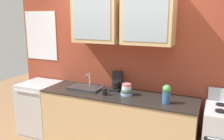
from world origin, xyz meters
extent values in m
cube|color=#993D28|center=(0.00, 0.38, 1.41)|extent=(4.02, 0.10, 2.82)
cube|color=tan|center=(-0.40, 0.16, 2.04)|extent=(0.72, 0.35, 0.79)
cube|color=#9EADB7|center=(-0.40, -0.02, 2.04)|extent=(0.61, 0.01, 0.67)
cube|color=tan|center=(0.40, 0.16, 2.04)|extent=(0.72, 0.35, 0.79)
cube|color=#9EADB7|center=(0.40, -0.02, 2.04)|extent=(0.61, 0.01, 0.67)
cube|color=white|center=(-1.64, 0.33, 1.70)|extent=(0.67, 0.01, 0.86)
cube|color=tan|center=(0.00, 0.00, 0.45)|extent=(2.32, 0.65, 0.89)
cube|color=black|center=(0.00, 0.00, 0.90)|extent=(2.35, 0.67, 0.02)
cylinder|color=black|center=(1.41, -0.12, 0.92)|extent=(0.13, 0.13, 0.02)
cylinder|color=black|center=(1.41, 0.12, 0.92)|extent=(0.11, 0.11, 0.02)
cube|color=#2D2D30|center=(-0.56, 0.04, 0.93)|extent=(0.52, 0.33, 0.03)
cylinder|color=silver|center=(-0.56, 0.17, 1.04)|extent=(0.02, 0.02, 0.19)
cylinder|color=silver|center=(-0.56, 0.11, 1.13)|extent=(0.02, 0.12, 0.02)
cylinder|color=#8CB7E0|center=(0.15, 0.01, 0.93)|extent=(0.17, 0.17, 0.04)
cylinder|color=#4C4C54|center=(0.15, 0.01, 0.96)|extent=(0.16, 0.16, 0.04)
cylinder|color=#669972|center=(0.15, 0.01, 0.99)|extent=(0.15, 0.15, 0.04)
cylinder|color=white|center=(0.15, 0.01, 1.02)|extent=(0.14, 0.14, 0.05)
cylinder|color=#D87F84|center=(0.15, 0.01, 1.06)|extent=(0.13, 0.13, 0.05)
cylinder|color=#33598C|center=(0.75, -0.09, 0.99)|extent=(0.11, 0.11, 0.15)
sphere|color=#4C994C|center=(0.75, -0.09, 1.11)|extent=(0.11, 0.11, 0.11)
cylinder|color=black|center=(-0.14, -0.13, 0.96)|extent=(0.08, 0.08, 0.10)
torus|color=black|center=(-0.10, -0.13, 0.97)|extent=(0.06, 0.01, 0.06)
cube|color=silver|center=(-1.47, 0.00, 0.46)|extent=(0.61, 0.62, 0.91)
cube|color=silver|center=(-1.47, -0.31, 0.46)|extent=(0.58, 0.01, 0.82)
cylinder|color=silver|center=(-1.47, -0.34, 0.85)|extent=(0.45, 0.02, 0.02)
cube|color=black|center=(-0.09, 0.16, 0.93)|extent=(0.17, 0.20, 0.03)
cylinder|color=black|center=(-0.09, 0.14, 1.00)|extent=(0.11, 0.11, 0.11)
cube|color=black|center=(-0.09, 0.23, 1.07)|extent=(0.15, 0.06, 0.26)
camera|label=1|loc=(1.30, -3.10, 2.03)|focal=37.97mm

